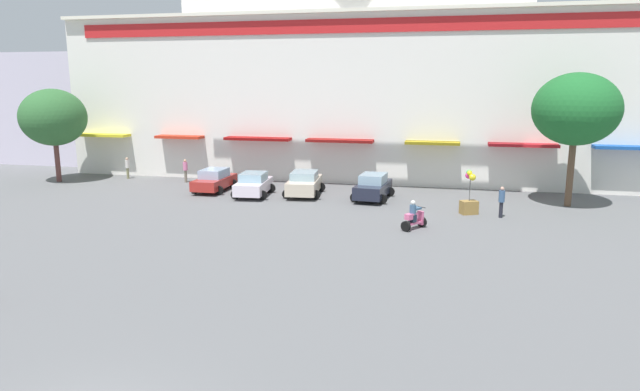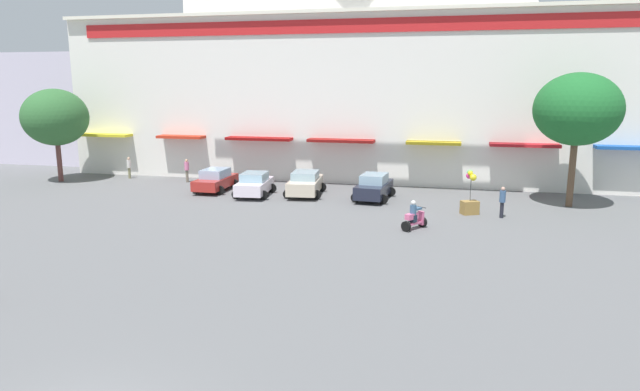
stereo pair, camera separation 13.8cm
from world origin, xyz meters
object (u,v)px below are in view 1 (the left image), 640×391
at_px(parked_car_1, 254,184).
at_px(parked_car_2, 304,183).
at_px(parked_car_3, 373,187).
at_px(pedestrian_1, 502,200).
at_px(plaza_tree_1, 576,109).
at_px(pedestrian_0, 185,169).
at_px(balloon_vendor_cart, 470,196).
at_px(scooter_rider_1, 414,217).
at_px(parked_car_0, 214,180).
at_px(pedestrian_2, 127,166).
at_px(plaza_tree_0, 53,118).

bearing_deg(parked_car_1, parked_car_2, 17.36).
height_order(parked_car_3, pedestrian_1, pedestrian_1).
distance_m(parked_car_3, pedestrian_1, 8.04).
relative_size(plaza_tree_1, pedestrian_1, 4.56).
bearing_deg(pedestrian_0, balloon_vendor_cart, -15.91).
xyz_separation_m(plaza_tree_1, pedestrian_1, (-4.11, -3.88, -4.68)).
bearing_deg(pedestrian_1, scooter_rider_1, -141.59).
bearing_deg(scooter_rider_1, balloon_vendor_cart, 55.18).
bearing_deg(parked_car_1, pedestrian_1, -9.70).
bearing_deg(scooter_rider_1, parked_car_0, 152.63).
xyz_separation_m(parked_car_2, pedestrian_0, (-9.62, 2.60, 0.19)).
bearing_deg(plaza_tree_1, pedestrian_1, -136.65).
relative_size(parked_car_1, scooter_rider_1, 2.66).
distance_m(pedestrian_0, balloon_vendor_cart, 20.63).
bearing_deg(pedestrian_0, pedestrian_1, -15.94).
xyz_separation_m(pedestrian_1, pedestrian_2, (-26.51, 6.63, -0.04)).
distance_m(parked_car_3, balloon_vendor_cart, 6.34).
bearing_deg(scooter_rider_1, parked_car_3, 113.56).
distance_m(plaza_tree_0, parked_car_2, 19.31).
distance_m(plaza_tree_1, pedestrian_0, 26.12).
bearing_deg(pedestrian_1, pedestrian_0, 164.06).
distance_m(parked_car_3, scooter_rider_1, 7.35).
bearing_deg(plaza_tree_0, parked_car_2, -2.50).
distance_m(scooter_rider_1, pedestrian_0, 19.61).
bearing_deg(plaza_tree_1, parked_car_3, -176.71).
relative_size(parked_car_2, pedestrian_1, 2.56).
distance_m(plaza_tree_1, pedestrian_1, 7.33).
bearing_deg(parked_car_0, parked_car_3, -1.87).
height_order(parked_car_2, scooter_rider_1, parked_car_2).
xyz_separation_m(plaza_tree_0, pedestrian_2, (4.25, 2.27, -3.74)).
bearing_deg(plaza_tree_1, balloon_vendor_cart, -149.49).
distance_m(parked_car_2, pedestrian_1, 12.39).
height_order(plaza_tree_1, parked_car_0, plaza_tree_1).
distance_m(parked_car_0, parked_car_1, 3.29).
height_order(parked_car_1, parked_car_3, parked_car_3).
relative_size(plaza_tree_1, balloon_vendor_cart, 3.13).
bearing_deg(parked_car_3, parked_car_2, 175.95).
distance_m(plaza_tree_0, parked_car_3, 23.74).
relative_size(parked_car_1, parked_car_3, 0.97).
height_order(parked_car_1, scooter_rider_1, parked_car_1).
bearing_deg(scooter_rider_1, plaza_tree_1, 40.88).
bearing_deg(balloon_vendor_cart, pedestrian_2, 166.10).
distance_m(plaza_tree_1, parked_car_1, 19.75).
relative_size(plaza_tree_0, parked_car_1, 1.69).
relative_size(plaza_tree_1, parked_car_0, 1.91).
bearing_deg(parked_car_2, parked_car_0, 179.70).
bearing_deg(parked_car_0, pedestrian_2, 159.94).
distance_m(parked_car_1, parked_car_2, 3.27).
height_order(plaza_tree_1, pedestrian_2, plaza_tree_1).
xyz_separation_m(plaza_tree_1, pedestrian_2, (-30.62, 2.76, -4.71)).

